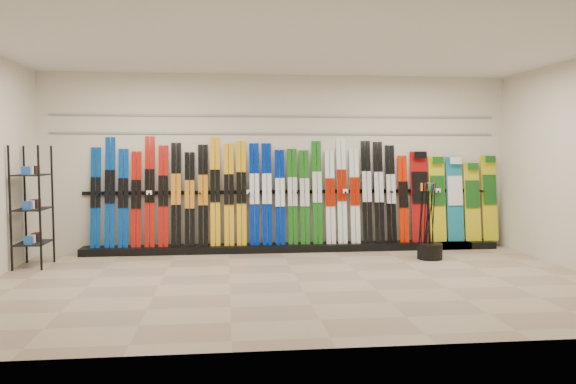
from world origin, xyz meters
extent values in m
plane|color=gray|center=(0.00, 0.00, 0.00)|extent=(8.00, 8.00, 0.00)
plane|color=beige|center=(0.00, 2.50, 1.50)|extent=(8.00, 0.00, 8.00)
plane|color=silver|center=(0.00, 0.00, 3.00)|extent=(8.00, 8.00, 0.00)
cube|color=black|center=(0.22, 2.28, 0.06)|extent=(8.00, 0.40, 0.12)
cube|color=#053A92|center=(-3.06, 2.35, 0.94)|extent=(0.17, 0.27, 1.64)
cube|color=#053A92|center=(-2.83, 2.37, 1.03)|extent=(0.17, 0.29, 1.81)
cube|color=#053A92|center=(-2.62, 2.35, 0.93)|extent=(0.17, 0.26, 1.62)
cube|color=#B0120B|center=(-2.40, 2.35, 0.91)|extent=(0.17, 0.26, 1.58)
cube|color=#B0120B|center=(-2.19, 2.37, 1.03)|extent=(0.17, 0.29, 1.83)
cube|color=#B0120B|center=(-1.96, 2.36, 0.96)|extent=(0.17, 0.27, 1.68)
cube|color=black|center=(-1.76, 2.36, 0.98)|extent=(0.17, 0.28, 1.72)
cube|color=black|center=(-1.53, 2.35, 0.90)|extent=(0.17, 0.25, 1.56)
cube|color=black|center=(-1.31, 2.36, 0.96)|extent=(0.17, 0.27, 1.69)
cube|color=#EAA514|center=(-1.11, 2.37, 1.03)|extent=(0.17, 0.29, 1.81)
cube|color=#EAA514|center=(-0.88, 2.36, 0.97)|extent=(0.17, 0.27, 1.70)
cube|color=#EAA514|center=(-0.67, 2.36, 0.99)|extent=(0.17, 0.28, 1.75)
cube|color=#002097|center=(-0.45, 2.36, 0.98)|extent=(0.17, 0.28, 1.72)
cube|color=#002097|center=(-0.24, 2.36, 0.98)|extent=(0.17, 0.28, 1.72)
cube|color=#002097|center=(-0.01, 2.35, 0.92)|extent=(0.17, 0.26, 1.60)
cube|color=#176114|center=(0.20, 2.35, 0.93)|extent=(0.17, 0.26, 1.62)
cube|color=#176114|center=(0.41, 2.35, 0.92)|extent=(0.17, 0.26, 1.60)
cube|color=#176114|center=(0.63, 2.36, 1.00)|extent=(0.17, 0.28, 1.76)
cube|color=silver|center=(0.86, 2.35, 0.92)|extent=(0.17, 0.26, 1.59)
cube|color=silver|center=(1.06, 2.37, 1.02)|extent=(0.17, 0.29, 1.81)
cube|color=silver|center=(1.29, 2.35, 0.93)|extent=(0.17, 0.26, 1.62)
cube|color=black|center=(1.50, 2.36, 1.00)|extent=(0.17, 0.28, 1.76)
cube|color=black|center=(1.72, 2.36, 0.99)|extent=(0.17, 0.28, 1.74)
cube|color=black|center=(1.93, 2.36, 0.96)|extent=(0.17, 0.27, 1.69)
cube|color=red|center=(2.15, 2.34, 0.87)|extent=(0.17, 0.24, 1.50)
cube|color=#990C0C|center=(2.45, 2.36, 0.91)|extent=(0.31, 0.24, 1.58)
cube|color=gold|center=(2.77, 2.35, 0.86)|extent=(0.29, 0.23, 1.49)
cube|color=#14728C|center=(3.09, 2.35, 0.86)|extent=(0.30, 0.23, 1.48)
cube|color=gold|center=(3.41, 2.35, 0.81)|extent=(0.28, 0.21, 1.38)
cube|color=gold|center=(3.73, 2.36, 0.87)|extent=(0.27, 0.23, 1.50)
cube|color=black|center=(-3.75, 1.42, 0.89)|extent=(0.40, 0.60, 1.78)
cylinder|color=black|center=(2.26, 1.32, 0.12)|extent=(0.39, 0.39, 0.25)
cylinder|color=black|center=(2.18, 1.36, 0.61)|extent=(0.03, 0.07, 1.18)
cylinder|color=black|center=(2.20, 1.30, 0.61)|extent=(0.07, 0.02, 1.18)
cylinder|color=black|center=(2.13, 1.36, 0.61)|extent=(0.11, 0.08, 1.18)
cylinder|color=black|center=(2.22, 1.26, 0.61)|extent=(0.12, 0.09, 1.18)
cylinder|color=black|center=(2.33, 1.38, 0.61)|extent=(0.11, 0.13, 1.17)
cylinder|color=black|center=(2.10, 1.30, 0.61)|extent=(0.03, 0.07, 1.18)
cylinder|color=black|center=(2.28, 1.30, 0.61)|extent=(0.13, 0.11, 1.17)
cylinder|color=black|center=(2.25, 1.38, 0.61)|extent=(0.13, 0.03, 1.18)
cylinder|color=black|center=(2.12, 1.39, 0.61)|extent=(0.05, 0.07, 1.18)
cylinder|color=black|center=(2.23, 1.32, 0.61)|extent=(0.09, 0.07, 1.18)
cylinder|color=black|center=(2.23, 1.29, 0.61)|extent=(0.13, 0.15, 1.17)
cylinder|color=black|center=(2.22, 1.36, 0.61)|extent=(0.06, 0.14, 1.18)
cube|color=gray|center=(0.00, 2.48, 2.00)|extent=(7.60, 0.02, 0.03)
cube|color=gray|center=(0.00, 2.48, 2.30)|extent=(7.60, 0.02, 0.03)
camera|label=1|loc=(-0.93, -7.12, 1.67)|focal=35.00mm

